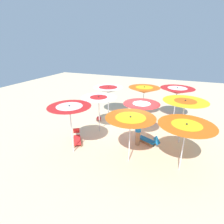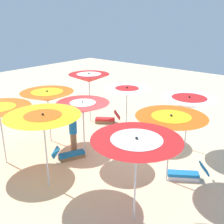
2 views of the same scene
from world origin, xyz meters
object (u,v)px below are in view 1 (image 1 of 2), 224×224
beach_umbrella_6 (70,110)px  lounger_1 (138,112)px  beach_umbrella_2 (177,91)px  lounger_0 (77,139)px  beach_umbrella_7 (99,100)px  beach_umbrella_4 (141,107)px  beach_umbrella_1 (185,104)px  beach_ball (99,118)px  beach_umbrella_0 (186,128)px  beach_umbrella_8 (108,90)px  beach_umbrella_3 (130,121)px  beach_umbrella_5 (144,90)px  beachgoer_0 (138,130)px  lounger_2 (148,140)px

beach_umbrella_6 → lounger_1: (-1.74, -6.04, -2.01)m
beach_umbrella_2 → lounger_0: beach_umbrella_2 is taller
beach_umbrella_7 → beach_umbrella_4: bearing=178.1°
beach_umbrella_1 → beach_umbrella_7: 4.61m
beach_umbrella_2 → lounger_1: beach_umbrella_2 is taller
beach_ball → beach_umbrella_1: bearing=169.4°
beach_umbrella_0 → beach_umbrella_8: 6.86m
beach_umbrella_7 → beach_ball: beach_umbrella_7 is taller
beach_umbrella_2 → lounger_0: 7.05m
beach_umbrella_3 → beach_umbrella_5: bearing=-84.0°
beachgoer_0 → beach_umbrella_6: bearing=-57.0°
beach_umbrella_5 → beach_umbrella_7: size_ratio=1.02×
lounger_0 → beach_umbrella_1: bearing=76.6°
lounger_0 → beach_umbrella_2: bearing=101.8°
beach_umbrella_4 → lounger_1: (1.01, -3.65, -1.74)m
beach_umbrella_5 → beach_umbrella_8: bearing=12.5°
beach_ball → beach_umbrella_4: bearing=155.2°
beach_umbrella_1 → beach_umbrella_7: bearing=5.3°
beachgoer_0 → beach_ball: 3.94m
lounger_0 → beachgoer_0: (-3.11, -0.97, 0.68)m
beach_umbrella_3 → beach_umbrella_4: bearing=-90.0°
beach_umbrella_0 → beach_umbrella_8: bearing=-40.8°
beach_umbrella_6 → lounger_2: bearing=-147.0°
lounger_2 → beachgoer_0: size_ratio=0.74×
beach_umbrella_2 → beach_umbrella_7: size_ratio=1.06×
lounger_0 → beach_umbrella_8: bearing=144.0°
beach_umbrella_5 → beach_umbrella_7: bearing=57.8°
beach_umbrella_5 → lounger_2: bearing=107.5°
beach_umbrella_4 → beach_umbrella_5: size_ratio=0.96×
beach_umbrella_5 → beachgoer_0: (-0.58, 3.76, -1.14)m
beach_umbrella_8 → beach_umbrella_7: bearing=101.0°
beach_umbrella_1 → lounger_0: bearing=21.7°
beach_umbrella_3 → beach_umbrella_5: (0.55, -5.23, 0.05)m
beach_ball → beach_umbrella_8: bearing=-102.0°
beach_umbrella_0 → beach_umbrella_3: size_ratio=0.98×
beach_umbrella_4 → beach_ball: 4.00m
beach_umbrella_3 → beach_umbrella_6: (2.76, 0.34, 0.23)m
beach_umbrella_1 → beach_umbrella_6: size_ratio=0.98×
lounger_2 → beach_umbrella_2: bearing=-82.2°
beach_umbrella_6 → beach_umbrella_0: bearing=-173.7°
beach_umbrella_5 → beach_umbrella_6: size_ratio=0.93×
beach_umbrella_0 → beach_umbrella_1: bearing=-87.4°
beach_umbrella_5 → beach_umbrella_0: bearing=118.5°
beach_umbrella_0 → beach_umbrella_6: beach_umbrella_6 is taller
beach_umbrella_3 → beach_umbrella_4: size_ratio=1.02×
lounger_0 → lounger_1: (-2.06, -5.19, -0.01)m
lounger_2 → beachgoer_0: (0.50, 0.32, 0.69)m
beach_umbrella_5 → lounger_2: size_ratio=1.83×
beachgoer_0 → lounger_1: bearing=-166.3°
beach_umbrella_3 → lounger_2: bearing=-106.6°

